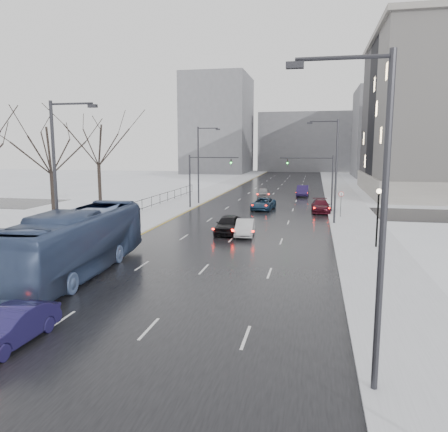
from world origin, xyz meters
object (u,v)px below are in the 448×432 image
Objects in this scene: streetlight_r_near at (375,210)px; no_uturn_sign at (341,197)px; sedan_right_cross at (263,204)px; sedan_center_far at (263,193)px; tree_park_d at (55,225)px; mast_signal_left at (198,175)px; sedan_right_distant at (303,191)px; bus at (77,242)px; sedan_right_far at (321,206)px; mast_signal_right at (323,177)px; sedan_left_near at (11,327)px; sedan_right_near at (245,228)px; lamppost_r_mid at (378,209)px; streetlight_r_mid at (334,166)px; streetlight_l_near at (59,178)px; sedan_center_near at (228,224)px; streetlight_l_far at (200,161)px; tree_park_e at (101,211)px.

streetlight_r_near is 34.18m from no_uturn_sign.
sedan_right_cross is 12.52m from sedan_center_far.
tree_park_d is 4.63× the size of no_uturn_sign.
streetlight_r_near is at bearing -67.82° from mast_signal_left.
sedan_center_far is 6.67m from sedan_right_distant.
tree_park_d is at bearing 123.47° from bus.
streetlight_r_near reaches higher than sedan_right_far.
mast_signal_right is 39.38m from sedan_left_near.
sedan_right_near is 28.31m from sedan_center_far.
lamppost_r_mid is (28.80, -4.00, 2.94)m from tree_park_d.
streetlight_r_mid is at bearing -41.82° from sedan_right_cross.
streetlight_r_mid is 1.54× the size of mast_signal_left.
lamppost_r_mid is 0.32× the size of bus.
streetlight_r_near is 2.02× the size of sedan_right_far.
tree_park_d is at bearing -153.68° from sedan_right_far.
streetlight_r_near is 54.83m from sedan_right_distant.
sedan_center_far is (-8.28, 12.95, -3.32)m from mast_signal_right.
tree_park_d reaches higher than no_uturn_sign.
streetlight_l_near is 28.05m from mast_signal_left.
mast_signal_left is (-15.49, 8.00, -1.51)m from streetlight_r_mid.
sedan_center_near is at bearing 82.54° from sedan_left_near.
lamppost_r_mid is 1.01× the size of sedan_left_near.
sedan_right_distant is at bearing 80.65° from sedan_center_near.
streetlight_r_near is at bearing -91.74° from no_uturn_sign.
sedan_right_near is 32.05m from sedan_right_distant.
sedan_right_near is (-10.17, 2.69, -2.22)m from lamppost_r_mid.
mast_signal_left is 1.54× the size of sedan_left_near.
streetlight_r_near and streetlight_l_far have the same top height.
streetlight_l_near is 2.41× the size of sedan_right_near.
sedan_right_near is at bearing -95.71° from sedan_right_distant.
sedan_right_near is 16.37m from sedan_right_far.
sedan_left_near is at bearing -78.00° from bus.
tree_park_e is at bearing -141.96° from sedan_center_far.
sedan_right_near is (7.83, 13.06, -1.20)m from bus.
mast_signal_left is 1.39× the size of sedan_center_near.
sedan_right_far is at bearing 74.49° from sedan_left_near.
sedan_right_near is 0.84× the size of sedan_right_distant.
sedan_right_distant is (-2.65, 16.51, -3.25)m from mast_signal_right.
sedan_right_distant is at bearing 93.66° from streetlight_r_near.
bus is (-18.00, -10.37, -1.02)m from lamppost_r_mid.
sedan_right_cross is (8.67, 28.50, -4.88)m from streetlight_l_near.
streetlight_l_far is (-16.33, 12.00, 0.00)m from streetlight_r_mid.
streetlight_l_near is 2.03× the size of sedan_right_distant.
streetlight_r_mid reaches higher than tree_park_e.
streetlight_l_far reaches higher than tree_park_d.
sedan_center_near is 1.12× the size of sedan_right_near.
streetlight_l_near is 32.03m from mast_signal_right.
sedan_right_cross is at bearing -103.45° from sedan_right_distant.
sedan_left_near is 54.69m from sedan_right_distant.
streetlight_l_far is (10.03, 8.00, 5.62)m from tree_park_e.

